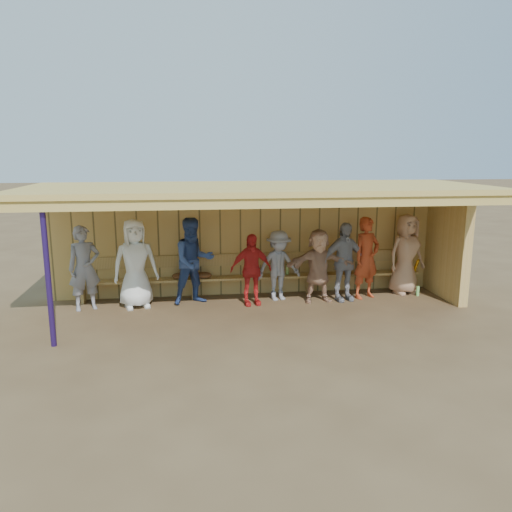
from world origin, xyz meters
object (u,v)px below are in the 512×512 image
at_px(player_d, 251,270).
at_px(player_e, 279,266).
at_px(player_f, 318,266).
at_px(player_extra, 344,262).
at_px(player_h, 406,254).
at_px(bench, 251,272).
at_px(player_c, 194,261).
at_px(player_g, 366,258).
at_px(player_b, 135,264).
at_px(player_a, 84,268).

bearing_deg(player_d, player_e, 13.39).
xyz_separation_m(player_f, player_extra, (0.55, 0.01, 0.06)).
bearing_deg(player_extra, player_h, -0.10).
distance_m(player_d, bench, 0.72).
distance_m(player_c, player_h, 4.70).
relative_size(player_g, player_h, 0.99).
relative_size(player_b, player_g, 1.03).
distance_m(player_d, player_f, 1.44).
relative_size(player_e, player_f, 0.97).
bearing_deg(player_h, player_extra, 177.26).
relative_size(player_f, bench, 0.21).
height_order(player_c, player_d, player_c).
distance_m(player_c, player_extra, 3.17).
bearing_deg(player_extra, player_e, 158.21).
xyz_separation_m(player_e, player_extra, (1.36, -0.22, 0.09)).
height_order(player_b, player_extra, player_b).
bearing_deg(player_h, player_g, 176.71).
xyz_separation_m(player_f, player_h, (2.09, 0.35, 0.12)).
distance_m(player_g, bench, 2.52).
relative_size(player_c, player_extra, 1.08).
bearing_deg(bench, player_e, -38.27).
relative_size(player_b, bench, 0.24).
distance_m(player_f, player_g, 1.11).
xyz_separation_m(player_c, player_extra, (3.16, -0.22, -0.06)).
distance_m(player_a, player_extra, 5.33).
distance_m(player_extra, bench, 2.03).
bearing_deg(player_d, player_g, -5.37).
height_order(player_b, bench, player_b).
bearing_deg(player_c, player_d, -29.84).
relative_size(player_b, player_e, 1.21).
bearing_deg(player_c, player_a, 166.48).
relative_size(player_c, bench, 0.24).
bearing_deg(player_extra, bench, 148.76).
bearing_deg(player_f, player_h, 7.27).
bearing_deg(player_extra, player_g, 0.90).
height_order(player_g, bench, player_g).
xyz_separation_m(player_c, player_h, (4.70, 0.11, -0.01)).
distance_m(player_e, bench, 0.72).
distance_m(player_e, player_g, 1.92).
bearing_deg(player_g, player_f, 165.96).
height_order(player_h, player_extra, player_h).
bearing_deg(player_extra, player_a, 166.62).
bearing_deg(bench, player_c, -161.64).
height_order(player_extra, bench, player_extra).
xyz_separation_m(player_b, player_f, (3.78, -0.12, -0.13)).
height_order(player_a, player_e, player_a).
height_order(player_c, bench, player_c).
xyz_separation_m(player_e, bench, (-0.53, 0.42, -0.23)).
height_order(player_b, player_f, player_b).
height_order(player_b, player_d, player_b).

